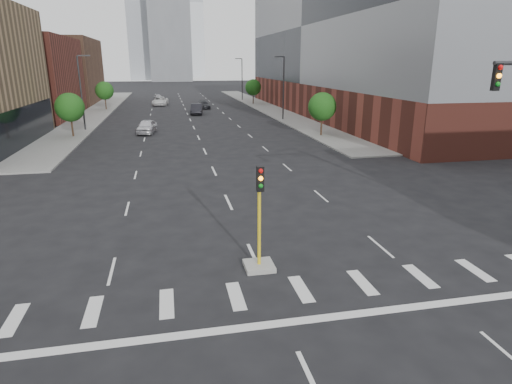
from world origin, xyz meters
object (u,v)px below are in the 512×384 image
object	(u,v)px
median_traffic_signal	(259,247)
car_far_left	(160,101)
car_mid_right	(197,109)
car_distant	(158,97)
car_near_left	(147,127)
car_deep_right	(204,105)

from	to	relation	value
median_traffic_signal	car_far_left	distance (m)	73.12
car_far_left	car_mid_right	bearing A→B (deg)	-64.52
car_mid_right	median_traffic_signal	bearing A→B (deg)	-84.77
car_distant	median_traffic_signal	bearing A→B (deg)	-95.78
median_traffic_signal	car_near_left	bearing A→B (deg)	98.90
median_traffic_signal	car_far_left	bearing A→B (deg)	93.53
car_near_left	car_far_left	size ratio (longest dim) A/B	0.81
median_traffic_signal	car_near_left	distance (m)	37.77
median_traffic_signal	car_mid_right	world-z (taller)	median_traffic_signal
car_mid_right	car_distant	xyz separation A→B (m)	(-6.56, 29.86, -0.17)
car_near_left	car_distant	xyz separation A→B (m)	(0.78, 48.57, -0.14)
car_near_left	car_distant	world-z (taller)	car_near_left
car_mid_right	car_far_left	xyz separation A→B (m)	(-6.00, 16.95, -0.03)
car_near_left	car_deep_right	distance (m)	29.07
car_near_left	car_far_left	xyz separation A→B (m)	(1.34, 35.66, 0.01)
median_traffic_signal	car_mid_right	bearing A→B (deg)	88.47
car_deep_right	car_far_left	bearing A→B (deg)	130.19
median_traffic_signal	car_distant	xyz separation A→B (m)	(-5.06, 85.89, -0.29)
car_near_left	car_mid_right	world-z (taller)	car_mid_right
car_far_left	car_distant	world-z (taller)	car_far_left
median_traffic_signal	car_mid_right	distance (m)	56.05
median_traffic_signal	car_deep_right	distance (m)	64.95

